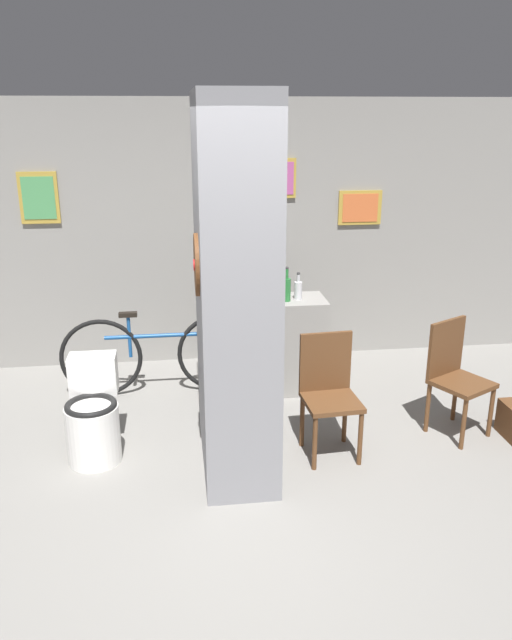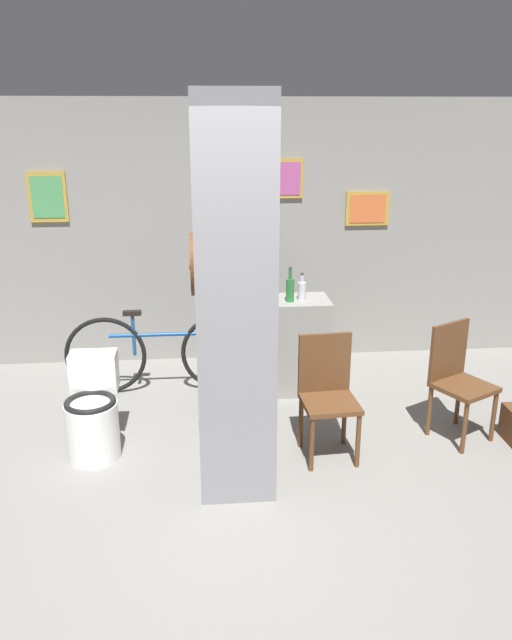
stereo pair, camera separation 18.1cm
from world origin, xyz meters
TOP-DOWN VIEW (x-y plane):
  - ground_plane at (0.00, 0.00)m, footprint 14.00×14.00m
  - wall_back at (0.00, 2.63)m, footprint 8.00×0.09m
  - pillar_center at (0.04, 0.58)m, footprint 0.53×1.17m
  - counter_shelf at (0.41, 1.76)m, footprint 1.10×0.44m
  - toilet at (-1.01, 0.75)m, footprint 0.39×0.55m
  - chair_near_pillar at (0.74, 0.61)m, footprint 0.42×0.42m
  - chair_by_doorway at (1.81, 0.79)m, footprint 0.54×0.54m
  - bicycle at (-0.53, 1.81)m, footprint 1.78×0.42m
  - bottle_tall at (0.61, 1.70)m, footprint 0.07×0.07m
  - bottle_short at (0.72, 1.74)m, footprint 0.07×0.07m

SIDE VIEW (x-z plane):
  - ground_plane at x=0.00m, z-range 0.00..0.00m
  - toilet at x=-1.01m, z-range -0.05..0.69m
  - bicycle at x=-0.53m, z-range -0.01..0.77m
  - counter_shelf at x=0.41m, z-range 0.00..0.87m
  - chair_near_pillar at x=0.74m, z-range 0.05..0.96m
  - chair_by_doorway at x=1.81m, z-range 0.05..0.96m
  - bottle_short at x=0.72m, z-range 0.84..1.09m
  - bottle_tall at x=0.61m, z-range 0.83..1.15m
  - pillar_center at x=0.04m, z-range 0.00..2.60m
  - wall_back at x=0.00m, z-range 0.00..2.60m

